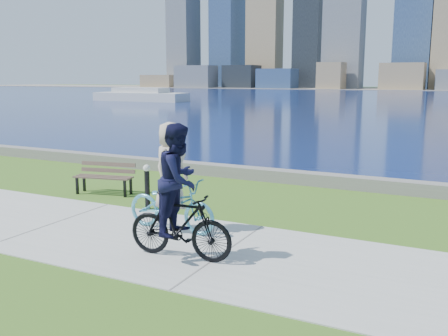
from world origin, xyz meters
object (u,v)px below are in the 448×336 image
(cyclist_man, at_px, (179,203))
(bollard_lamp, at_px, (147,184))
(park_bench, at_px, (105,175))
(cyclist_woman, at_px, (171,191))

(cyclist_man, bearing_deg, bollard_lamp, 40.11)
(park_bench, distance_m, cyclist_woman, 3.92)
(park_bench, relative_size, cyclist_woman, 0.76)
(cyclist_woman, relative_size, cyclist_man, 0.95)
(park_bench, relative_size, cyclist_man, 0.72)
(bollard_lamp, xyz_separation_m, cyclist_man, (2.39, -2.45, 0.38))
(park_bench, xyz_separation_m, cyclist_man, (4.31, -3.27, 0.48))
(park_bench, height_order, cyclist_woman, cyclist_woman)
(park_bench, bearing_deg, cyclist_man, -48.86)
(cyclist_woman, bearing_deg, bollard_lamp, 52.14)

